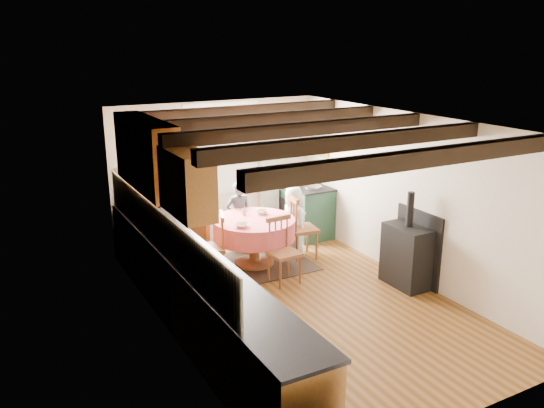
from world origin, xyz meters
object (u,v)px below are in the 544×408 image
chair_near (284,251)px  chair_right (303,226)px  chair_left (211,246)px  dining_table (254,242)px  child_far (239,216)px  child_right (294,221)px  cup (244,212)px  aga_range (305,210)px  cast_iron_stove (408,240)px

chair_near → chair_right: bearing=41.2°
chair_left → chair_right: bearing=110.1°
dining_table → child_far: bearing=84.2°
chair_right → chair_left: bearing=98.2°
child_right → chair_near: bearing=140.3°
chair_near → chair_right: (0.73, 0.71, 0.04)m
child_far → cup: 0.49m
dining_table → chair_near: 0.78m
child_far → child_right: (0.71, -0.56, -0.03)m
dining_table → child_far: 0.73m
chair_near → child_right: child_right is taller
chair_left → chair_right: 1.56m
aga_range → chair_right: bearing=-124.2°
aga_range → chair_left: bearing=-157.2°
cup → aga_range: bearing=21.7°
child_far → chair_left: bearing=48.6°
cast_iron_stove → aga_range: bearing=92.5°
chair_near → cup: 1.08m
chair_near → cast_iron_stove: cast_iron_stove is taller
child_far → chair_near: bearing=96.3°
chair_near → child_far: (-0.03, 1.46, 0.11)m
cast_iron_stove → cup: size_ratio=15.16×
dining_table → cup: cup is taller
chair_near → child_far: bearing=88.3°
aga_range → cast_iron_stove: (0.11, -2.52, 0.22)m
chair_near → child_far: size_ratio=0.81×
chair_right → cup: (-0.86, 0.32, 0.28)m
chair_near → chair_right: chair_right is taller
cup → chair_left: bearing=-154.9°
chair_left → child_right: bearing=117.4°
chair_near → cup: (-0.13, 1.03, 0.32)m
child_right → cup: (-0.81, 0.13, 0.23)m
cast_iron_stove → child_right: bearing=113.6°
aga_range → cast_iron_stove: size_ratio=0.73×
chair_near → cup: bearing=94.5°
child_far → cup: size_ratio=13.09×
child_far → child_right: 0.90m
chair_near → cup: size_ratio=10.63×
chair_near → dining_table: bearing=94.5°
dining_table → child_right: (0.78, 0.13, 0.19)m
dining_table → child_right: bearing=9.8°
child_far → child_right: size_ratio=1.05×
aga_range → cup: (-1.48, -0.59, 0.34)m
aga_range → child_far: child_far is taller
chair_right → cup: chair_right is taller
chair_right → child_far: size_ratio=0.87×
chair_right → cast_iron_stove: size_ratio=0.75×
chair_near → chair_right: 1.02m
cast_iron_stove → chair_left: bearing=145.1°
cup → cast_iron_stove: bearing=-50.4°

